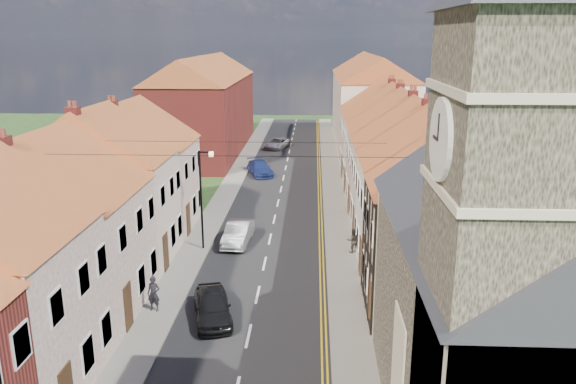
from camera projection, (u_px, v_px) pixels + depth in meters
The scene contains 22 objects.
road at pixel (278, 203), 43.45m from camera, with size 7.00×90.00×0.02m, color black.
pavement_left at pixel (222, 202), 43.63m from camera, with size 1.80×90.00×0.12m, color gray.
pavement_right at pixel (335, 203), 43.24m from camera, with size 1.80×90.00×0.12m, color gray.
church at pixel (548, 280), 15.79m from camera, with size 11.25×14.25×15.20m.
cottage_r_tudor at pixel (459, 221), 25.19m from camera, with size 8.30×5.20×9.00m.
cottage_r_white_near at pixel (435, 190), 30.38m from camera, with size 8.30×6.00×9.00m.
cottage_r_cream_mid at pixel (417, 167), 35.57m from camera, with size 8.30×5.20×9.00m.
cottage_r_pink at pixel (404, 150), 40.77m from camera, with size 8.30×6.00×9.00m.
cottage_r_white_far at pixel (394, 137), 45.96m from camera, with size 8.30×5.20×9.00m.
cottage_r_cream_far at pixel (386, 127), 51.16m from camera, with size 8.30×6.00×9.00m.
cottage_l_white at pixel (47, 223), 25.32m from camera, with size 8.30×6.90×8.80m.
cottage_l_brick_mid at pixel (97, 185), 31.15m from camera, with size 8.30×5.70×9.10m.
cottage_l_pink at pixel (130, 164), 36.77m from camera, with size 8.30×6.30×8.80m.
block_right_far at pixel (370, 100), 65.67m from camera, with size 8.30×24.20×10.50m.
block_left_far at pixel (205, 104), 61.69m from camera, with size 8.30×24.20×10.50m.
lamppost at pixel (202, 194), 33.05m from camera, with size 0.88×0.15×6.00m.
car_near at pixel (212, 306), 25.46m from camera, with size 1.59×3.94×1.34m, color black.
car_mid at pixel (238, 233), 34.88m from camera, with size 1.42×4.08×1.34m, color #989B9F.
car_far at pixel (260, 168), 52.13m from camera, with size 1.80×4.42×1.28m, color navy.
car_distant at pixel (277, 143), 64.43m from camera, with size 1.99×4.31×1.20m, color #95979C.
pedestrian_left at pixel (154, 294), 26.02m from camera, with size 0.61×0.40×1.69m, color #222127.
pedestrian_right at pixel (353, 240), 33.08m from camera, with size 0.73×0.57×1.49m, color black.
Camera 1 is at (2.71, -11.54, 12.51)m, focal length 35.00 mm.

